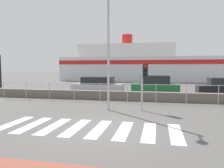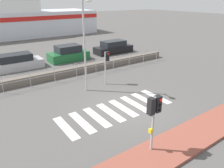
# 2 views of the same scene
# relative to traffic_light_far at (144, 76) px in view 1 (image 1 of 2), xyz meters

# --- Properties ---
(ground_plane) EXTENTS (160.00, 160.00, 0.00)m
(ground_plane) POSITION_rel_traffic_light_far_xyz_m (-1.22, -3.73, -1.78)
(ground_plane) COLOR #565451
(crosswalk) EXTENTS (6.75, 2.40, 0.01)m
(crosswalk) POSITION_rel_traffic_light_far_xyz_m (-1.83, -3.73, -1.78)
(crosswalk) COLOR silver
(crosswalk) RESTS_ON ground_plane
(seawall) EXTENTS (20.12, 0.55, 0.61)m
(seawall) POSITION_rel_traffic_light_far_xyz_m (-1.22, 3.38, -1.48)
(seawall) COLOR #6B6056
(seawall) RESTS_ON ground_plane
(harbor_fence) EXTENTS (18.15, 0.04, 1.24)m
(harbor_fence) POSITION_rel_traffic_light_far_xyz_m (-1.22, 2.50, -0.98)
(harbor_fence) COLOR #B2B2B5
(harbor_fence) RESTS_ON ground_plane
(traffic_light_far) EXTENTS (0.34, 0.32, 2.43)m
(traffic_light_far) POSITION_rel_traffic_light_far_xyz_m (0.00, 0.00, 0.00)
(traffic_light_far) COLOR #B2B2B5
(traffic_light_far) RESTS_ON ground_plane
(streetlamp) EXTENTS (0.32, 1.04, 6.05)m
(streetlamp) POSITION_rel_traffic_light_far_xyz_m (-1.84, -0.40, 1.96)
(streetlamp) COLOR #B2B2B5
(streetlamp) RESTS_ON ground_plane
(ferry_boat) EXTENTS (27.96, 8.74, 7.81)m
(ferry_boat) POSITION_rel_traffic_light_far_xyz_m (-1.89, 26.43, 0.77)
(ferry_boat) COLOR silver
(ferry_boat) RESTS_ON ground_plane
(parked_car_silver) EXTENTS (4.60, 1.81, 1.38)m
(parked_car_silver) POSITION_rel_traffic_light_far_xyz_m (-4.61, 7.66, -1.19)
(parked_car_silver) COLOR #BCBCC1
(parked_car_silver) RESTS_ON ground_plane
(parked_car_green) EXTENTS (3.95, 1.90, 1.55)m
(parked_car_green) POSITION_rel_traffic_light_far_xyz_m (0.48, 7.66, -1.12)
(parked_car_green) COLOR #1E6633
(parked_car_green) RESTS_ON ground_plane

